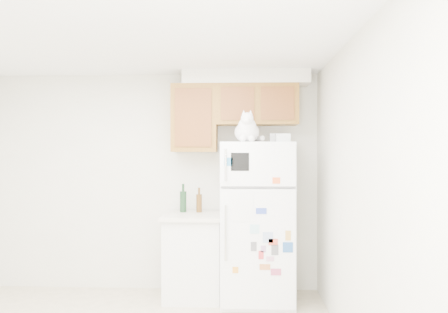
# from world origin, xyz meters

# --- Properties ---
(room_shell) EXTENTS (3.84, 4.04, 2.52)m
(room_shell) POSITION_xyz_m (0.12, 0.24, 1.67)
(room_shell) COLOR silver
(room_shell) RESTS_ON ground_plane
(refrigerator) EXTENTS (0.76, 0.78, 1.70)m
(refrigerator) POSITION_xyz_m (1.19, 1.61, 0.85)
(refrigerator) COLOR white
(refrigerator) RESTS_ON ground_plane
(base_counter) EXTENTS (0.64, 0.64, 0.92)m
(base_counter) POSITION_xyz_m (0.50, 1.68, 0.46)
(base_counter) COLOR white
(base_counter) RESTS_ON ground_plane
(cat) EXTENTS (0.32, 0.47, 0.33)m
(cat) POSITION_xyz_m (1.09, 1.48, 1.82)
(cat) COLOR white
(cat) RESTS_ON refrigerator
(storage_box_back) EXTENTS (0.19, 0.14, 0.10)m
(storage_box_back) POSITION_xyz_m (1.42, 1.76, 1.75)
(storage_box_back) COLOR white
(storage_box_back) RESTS_ON refrigerator
(storage_box_front) EXTENTS (0.16, 0.12, 0.09)m
(storage_box_front) POSITION_xyz_m (1.46, 1.55, 1.74)
(storage_box_front) COLOR white
(storage_box_front) RESTS_ON refrigerator
(bottle_green) EXTENTS (0.07, 0.07, 0.32)m
(bottle_green) POSITION_xyz_m (0.37, 1.83, 1.08)
(bottle_green) COLOR #19381E
(bottle_green) RESTS_ON base_counter
(bottle_amber) EXTENTS (0.06, 0.06, 0.28)m
(bottle_amber) POSITION_xyz_m (0.55, 1.82, 1.06)
(bottle_amber) COLOR #593814
(bottle_amber) RESTS_ON base_counter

